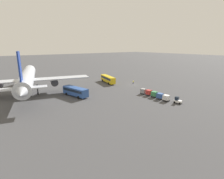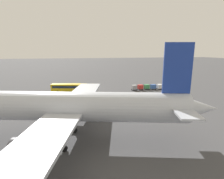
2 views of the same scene
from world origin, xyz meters
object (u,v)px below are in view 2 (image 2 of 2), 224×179
Objects in this scene: worker_person at (93,85)px; cargo_cart_green at (147,87)px; cargo_cart_blue at (153,87)px; baggage_tug at (166,86)px; cargo_cart_grey at (134,87)px; shuttle_bus_far at (115,104)px; shuttle_bus_near at (69,87)px; cargo_cart_red at (140,87)px; airplane at (59,107)px; cargo_cart_white at (159,86)px.

cargo_cart_green is (-20.65, 9.40, 0.32)m from worker_person.
cargo_cart_blue is 1.00× the size of cargo_cart_green.
worker_person is (29.52, -8.76, -0.07)m from baggage_tug.
cargo_cart_grey is at bearing -1.91° from cargo_cart_blue.
shuttle_bus_far reaches higher than baggage_tug.
cargo_cart_red is (-27.66, 1.26, -0.79)m from shuttle_bus_near.
airplane is at bearing 53.67° from cargo_cart_grey.
shuttle_bus_far is 6.71× the size of worker_person.
baggage_tug reaches higher than worker_person.
airplane reaches higher than baggage_tug.
cargo_cart_red is (-15.59, -22.04, -0.77)m from shuttle_bus_far.
cargo_cart_white and cargo_cart_blue have the same top height.
shuttle_bus_near reaches higher than cargo_cart_white.
baggage_tug is 8.90m from cargo_cart_green.
cargo_cart_green is (2.66, -0.29, 0.00)m from cargo_cart_blue.
airplane is 19.50× the size of baggage_tug.
cargo_cart_white is (-23.57, -21.48, -0.77)m from shuttle_bus_far.
worker_person is 25.24m from cargo_cart_blue.
airplane is 24.06× the size of cargo_cart_red.
airplane reaches higher than cargo_cart_red.
cargo_cart_white is at bearing 176.32° from cargo_cart_blue.
cargo_cart_red is (-28.38, -35.10, -5.05)m from airplane.
airplane is 50.40m from cargo_cart_white.
cargo_cart_white is 1.00× the size of cargo_cart_red.
airplane reaches higher than cargo_cart_grey.
shuttle_bus_near is at bearing -75.12° from shuttle_bus_far.
cargo_cart_grey is at bearing -170.19° from shuttle_bus_near.
cargo_cart_white is (-35.64, 1.82, -0.79)m from shuttle_bus_near.
worker_person is 0.81× the size of cargo_cart_green.
cargo_cart_blue is (-23.30, 9.69, 0.32)m from worker_person.
worker_person is (-9.68, -8.04, -1.11)m from shuttle_bus_near.
cargo_cart_red is (2.66, -0.10, 0.00)m from cargo_cart_green.
worker_person is at bearing -22.58° from cargo_cart_blue.
cargo_cart_red is at bearing -137.79° from shuttle_bus_far.
worker_person is at bearing -88.08° from airplane.
cargo_cart_blue is 2.68m from cargo_cart_green.
worker_person is at bearing -31.59° from cargo_cart_grey.
cargo_cart_red is at bearing -169.62° from shuttle_bus_near.
cargo_cart_green reaches higher than worker_person.
worker_person is 0.81× the size of cargo_cart_blue.
shuttle_bus_near is 1.13× the size of shuttle_bus_far.
cargo_cart_blue is 1.00× the size of cargo_cart_grey.
cargo_cart_white is (3.56, 1.10, 0.25)m from baggage_tug.
cargo_cart_red is 1.00× the size of cargo_cart_grey.
cargo_cart_green is 1.00× the size of cargo_cart_grey.
cargo_cart_white and cargo_cart_green have the same top height.
cargo_cart_red is at bearing -113.86° from airplane.
airplane is 45.42m from cargo_cart_red.
cargo_cart_white is at bearing -169.94° from shuttle_bus_near.
shuttle_bus_far is (-12.79, -13.06, -4.27)m from airplane.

